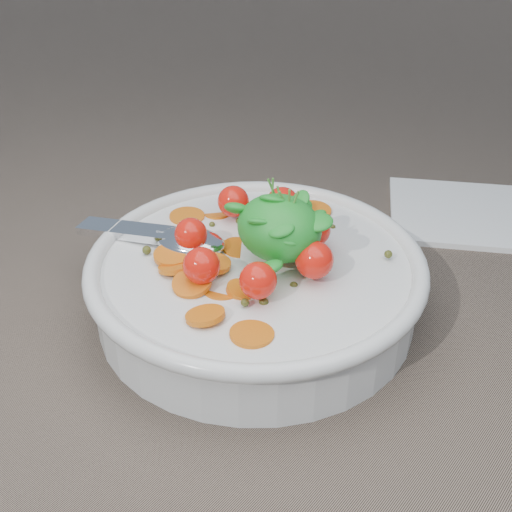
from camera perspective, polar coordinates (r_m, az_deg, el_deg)
The scene contains 3 objects.
ground at distance 0.53m, azimuth 3.58°, elevation -5.21°, with size 6.00×6.00×0.00m, color #7A6757.
bowl at distance 0.52m, azimuth 0.01°, elevation -2.07°, with size 0.29×0.27×0.11m.
napkin at distance 0.70m, azimuth 18.31°, elevation 3.59°, with size 0.16×0.14×0.01m, color white.
Camera 1 is at (0.24, -0.35, 0.33)m, focal length 45.00 mm.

